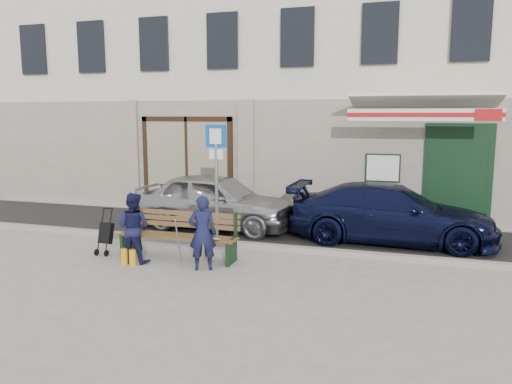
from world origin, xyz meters
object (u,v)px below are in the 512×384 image
at_px(parking_sign, 216,165).
at_px(woman, 133,228).
at_px(car_navy, 391,214).
at_px(stroller, 106,234).
at_px(car_silver, 216,201).
at_px(bench, 176,235).
at_px(man, 202,233).

relative_size(parking_sign, woman, 1.92).
height_order(car_navy, stroller, car_navy).
xyz_separation_m(car_silver, woman, (-0.43, -3.12, -0.02)).
xyz_separation_m(bench, man, (0.80, -0.52, 0.23)).
height_order(parking_sign, man, parking_sign).
bearing_deg(car_navy, stroller, 116.71).
relative_size(bench, man, 1.74).
distance_m(car_navy, man, 4.43).
bearing_deg(car_silver, parking_sign, -153.16).
bearing_deg(bench, car_silver, 94.79).
relative_size(car_navy, woman, 3.31).
bearing_deg(bench, stroller, -174.86).
distance_m(car_silver, parking_sign, 1.80).
xyz_separation_m(car_silver, man, (1.02, -3.16, -0.01)).
relative_size(car_silver, parking_sign, 1.58).
bearing_deg(car_silver, car_navy, -87.29).
height_order(parking_sign, bench, parking_sign).
distance_m(parking_sign, woman, 2.28).
relative_size(car_navy, bench, 1.86).
bearing_deg(woman, stroller, -21.28).
relative_size(parking_sign, man, 1.88).
distance_m(bench, woman, 0.84).
bearing_deg(car_navy, man, 134.60).
bearing_deg(bench, parking_sign, 74.62).
bearing_deg(woman, man, 178.69).
relative_size(man, woman, 1.02).
relative_size(car_silver, car_navy, 0.92).
height_order(car_navy, man, man).
distance_m(parking_sign, man, 2.13).
height_order(parking_sign, stroller, parking_sign).
relative_size(car_navy, parking_sign, 1.72).
bearing_deg(car_navy, car_silver, 89.40).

